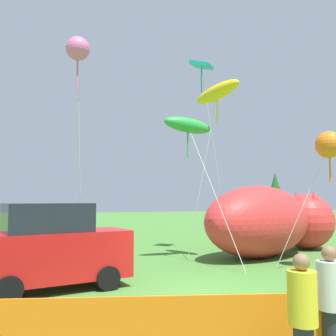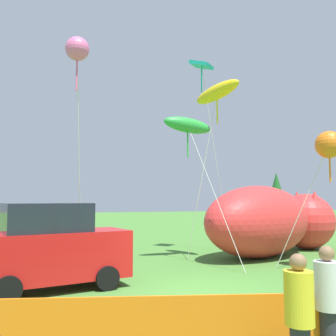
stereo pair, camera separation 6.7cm
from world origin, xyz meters
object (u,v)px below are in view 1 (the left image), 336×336
(parked_car, at_px, (53,248))
(kite_orange_flower, at_px, (329,145))
(inflatable_cat, at_px, (272,223))
(spectator_in_white_shirt, at_px, (303,315))
(kite_green_fish, at_px, (188,126))
(kite_teal_diamond, at_px, (202,69))
(spectator_in_blue_shirt, at_px, (331,301))
(kite_pink_octopus, at_px, (78,50))
(kite_yellow_hero, at_px, (217,93))

(parked_car, relative_size, kite_orange_flower, 0.89)
(inflatable_cat, distance_m, spectator_in_white_shirt, 11.91)
(parked_car, bearing_deg, kite_green_fish, 18.34)
(parked_car, height_order, kite_green_fish, kite_green_fish)
(inflatable_cat, height_order, kite_green_fish, kite_green_fish)
(parked_car, height_order, kite_teal_diamond, kite_teal_diamond)
(spectator_in_blue_shirt, distance_m, kite_pink_octopus, 9.55)
(kite_pink_octopus, distance_m, kite_orange_flower, 8.90)
(spectator_in_blue_shirt, bearing_deg, parked_car, 122.30)
(kite_pink_octopus, height_order, kite_teal_diamond, kite_teal_diamond)
(parked_car, xyz_separation_m, spectator_in_blue_shirt, (3.85, -6.09, -0.17))
(kite_teal_diamond, bearing_deg, spectator_in_white_shirt, -106.75)
(parked_car, relative_size, inflatable_cat, 0.51)
(kite_pink_octopus, distance_m, kite_green_fish, 5.46)
(parked_car, bearing_deg, kite_yellow_hero, 11.12)
(kite_yellow_hero, distance_m, kite_green_fish, 1.83)
(kite_green_fish, bearing_deg, spectator_in_white_shirt, -102.08)
(kite_teal_diamond, bearing_deg, kite_pink_octopus, -143.21)
(spectator_in_blue_shirt, relative_size, kite_green_fish, 0.30)
(kite_yellow_hero, bearing_deg, kite_green_fish, 165.61)
(spectator_in_white_shirt, bearing_deg, spectator_in_blue_shirt, 27.49)
(parked_car, relative_size, kite_teal_diamond, 0.48)
(inflatable_cat, relative_size, spectator_in_blue_shirt, 4.73)
(spectator_in_blue_shirt, bearing_deg, inflatable_cat, 61.26)
(parked_car, xyz_separation_m, kite_orange_flower, (9.06, -0.18, 3.17))
(parked_car, bearing_deg, spectator_in_white_shirt, -78.69)
(inflatable_cat, distance_m, kite_pink_octopus, 10.70)
(spectator_in_white_shirt, bearing_deg, kite_yellow_hero, 71.00)
(kite_teal_diamond, distance_m, kite_orange_flower, 7.16)
(spectator_in_blue_shirt, bearing_deg, kite_yellow_hero, 74.82)
(parked_car, distance_m, kite_orange_flower, 9.61)
(kite_pink_octopus, bearing_deg, kite_yellow_hero, 22.17)
(spectator_in_white_shirt, height_order, kite_orange_flower, kite_orange_flower)
(kite_pink_octopus, height_order, kite_green_fish, kite_pink_octopus)
(kite_yellow_hero, relative_size, kite_teal_diamond, 0.82)
(parked_car, xyz_separation_m, inflatable_cat, (9.21, 3.68, 0.26))
(spectator_in_blue_shirt, xyz_separation_m, kite_green_fish, (1.28, 9.32, 4.43))
(kite_orange_flower, bearing_deg, kite_teal_diamond, 115.97)
(kite_pink_octopus, bearing_deg, inflatable_cat, 19.66)
(kite_yellow_hero, height_order, kite_orange_flower, kite_yellow_hero)
(inflatable_cat, bearing_deg, kite_yellow_hero, 170.26)
(kite_teal_diamond, height_order, kite_orange_flower, kite_teal_diamond)
(parked_car, height_order, kite_pink_octopus, kite_pink_octopus)
(kite_green_fish, bearing_deg, kite_pink_octopus, -149.97)
(spectator_in_white_shirt, relative_size, kite_pink_octopus, 0.24)
(spectator_in_white_shirt, distance_m, kite_yellow_hero, 11.55)
(kite_yellow_hero, relative_size, kite_orange_flower, 1.52)
(parked_car, height_order, kite_yellow_hero, kite_yellow_hero)
(spectator_in_white_shirt, relative_size, kite_green_fish, 0.29)
(spectator_in_white_shirt, xyz_separation_m, spectator_in_blue_shirt, (0.80, 0.42, 0.01))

